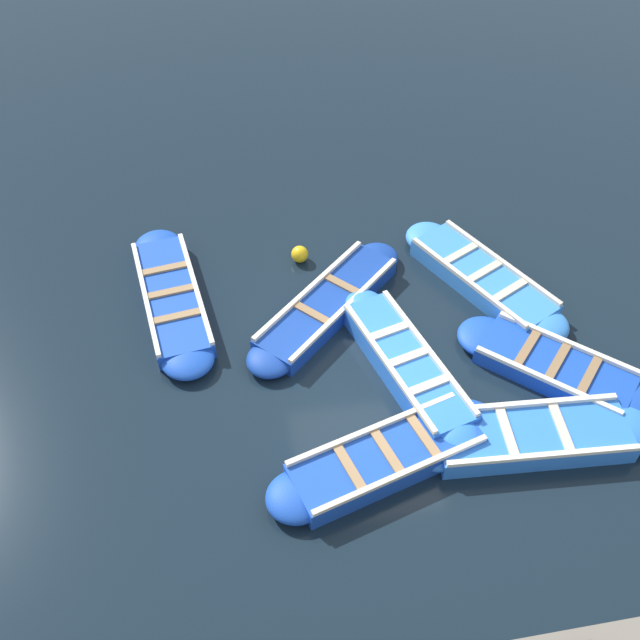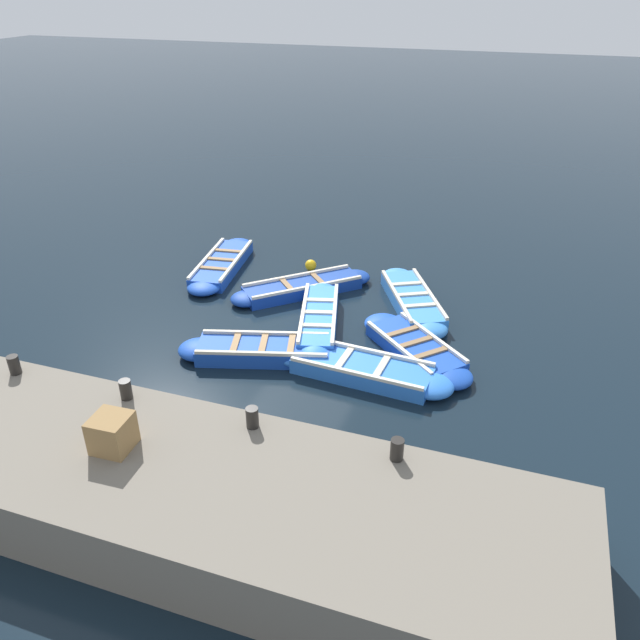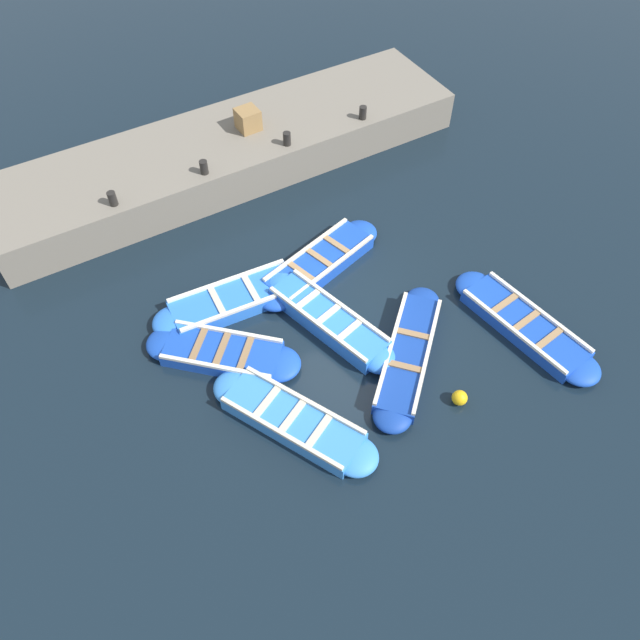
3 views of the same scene
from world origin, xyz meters
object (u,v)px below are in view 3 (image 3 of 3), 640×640
at_px(bollard_south, 112,199).
at_px(wooden_crate, 248,119).
at_px(boat_bow_out, 408,354).
at_px(buoy_orange_near, 460,398).
at_px(boat_end_of_row, 235,300).
at_px(bollard_mid_north, 287,139).
at_px(bollard_mid_south, 204,167).
at_px(boat_far_corner, 293,421).
at_px(boat_centre, 328,320).
at_px(bollard_north, 363,113).
at_px(boat_broadside, 524,325).
at_px(boat_near_quay, 223,353).
at_px(boat_outer_left, 320,263).

distance_m(bollard_south, wooden_crate, 4.21).
bearing_deg(boat_bow_out, buoy_orange_near, -169.07).
bearing_deg(boat_end_of_row, bollard_mid_north, -43.39).
relative_size(boat_bow_out, bollard_mid_south, 9.53).
bearing_deg(boat_far_corner, wooden_crate, -20.91).
height_order(bollard_mid_south, bollard_south, same).
relative_size(boat_centre, bollard_mid_north, 10.62).
xyz_separation_m(boat_bow_out, buoy_orange_near, (-1.37, -0.27, 0.00)).
bearing_deg(boat_far_corner, bollard_mid_north, -27.81).
bearing_deg(bollard_north, boat_bow_out, 155.33).
bearing_deg(wooden_crate, boat_broadside, -163.46).
bearing_deg(boat_far_corner, boat_near_quay, 13.05).
distance_m(boat_centre, bollard_mid_north, 5.33).
bearing_deg(boat_centre, wooden_crate, -10.74).
xyz_separation_m(boat_near_quay, bollard_south, (4.56, 0.57, 1.06)).
relative_size(boat_broadside, bollard_north, 11.02).
height_order(boat_broadside, boat_far_corner, boat_far_corner).
height_order(boat_outer_left, bollard_north, bollard_north).
relative_size(bollard_mid_north, bollard_mid_south, 1.00).
bearing_deg(boat_near_quay, boat_far_corner, -166.95).
height_order(boat_broadside, boat_near_quay, boat_broadside).
distance_m(boat_centre, bollard_south, 5.83).
height_order(boat_outer_left, boat_end_of_row, boat_outer_left).
bearing_deg(boat_bow_out, bollard_mid_south, 13.72).
height_order(boat_end_of_row, bollard_north, bollard_north).
height_order(bollard_north, bollard_south, same).
bearing_deg(bollard_mid_south, boat_outer_left, -158.70).
xyz_separation_m(bollard_mid_south, wooden_crate, (1.12, -1.76, 0.10)).
relative_size(boat_far_corner, boat_bow_out, 1.09).
xyz_separation_m(bollard_mid_north, buoy_orange_near, (-7.92, 0.44, -1.05)).
bearing_deg(bollard_south, boat_bow_out, -149.20).
bearing_deg(wooden_crate, boat_near_quay, 148.44).
xyz_separation_m(boat_far_corner, bollard_mid_south, (6.71, -1.24, 1.04)).
bearing_deg(bollard_north, bollard_mid_north, 90.00).
xyz_separation_m(boat_outer_left, boat_end_of_row, (-0.01, 2.19, -0.01)).
bearing_deg(bollard_mid_south, boat_far_corner, 169.56).
xyz_separation_m(boat_centre, boat_broadside, (-2.22, -3.62, -0.05)).
relative_size(boat_centre, boat_end_of_row, 0.97).
xyz_separation_m(boat_outer_left, bollard_mid_south, (3.36, 1.31, 1.03)).
bearing_deg(boat_bow_out, boat_broadside, -103.45).
bearing_deg(boat_outer_left, boat_centre, 156.08).
height_order(boat_centre, bollard_mid_north, bollard_mid_north).
xyz_separation_m(boat_centre, bollard_south, (4.95, 2.91, 1.00)).
height_order(wooden_crate, buoy_orange_near, wooden_crate).
height_order(bollard_mid_north, bollard_south, same).
bearing_deg(boat_end_of_row, bollard_south, 22.83).
xyz_separation_m(boat_near_quay, bollard_north, (4.56, -6.34, 1.06)).
distance_m(boat_outer_left, wooden_crate, 4.65).
bearing_deg(wooden_crate, bollard_south, 105.49).
bearing_deg(boat_bow_out, bollard_north, -24.67).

